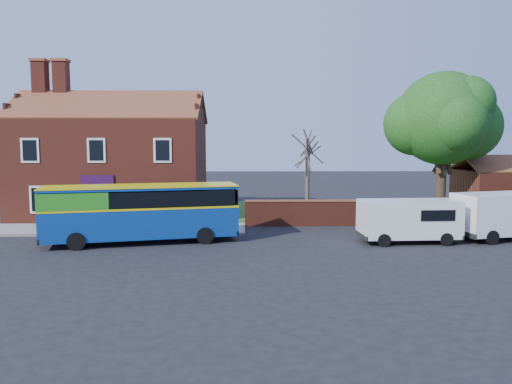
{
  "coord_description": "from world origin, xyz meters",
  "views": [
    {
      "loc": [
        2.06,
        -23.03,
        5.25
      ],
      "look_at": [
        2.64,
        5.0,
        2.3
      ],
      "focal_mm": 35.0,
      "sensor_mm": 36.0,
      "label": 1
    }
  ],
  "objects_px": {
    "bus": "(135,210)",
    "van_near": "(409,219)",
    "van_far": "(507,213)",
    "large_tree": "(443,122)"
  },
  "relations": [
    {
      "from": "van_near",
      "to": "van_far",
      "type": "relative_size",
      "value": 0.85
    },
    {
      "from": "van_far",
      "to": "large_tree",
      "type": "relative_size",
      "value": 0.6
    },
    {
      "from": "bus",
      "to": "van_near",
      "type": "bearing_deg",
      "value": -13.22
    },
    {
      "from": "bus",
      "to": "van_far",
      "type": "bearing_deg",
      "value": -10.6
    },
    {
      "from": "bus",
      "to": "van_near",
      "type": "distance_m",
      "value": 13.97
    },
    {
      "from": "van_near",
      "to": "van_far",
      "type": "xyz_separation_m",
      "value": [
        5.5,
        0.81,
        0.15
      ]
    },
    {
      "from": "bus",
      "to": "large_tree",
      "type": "xyz_separation_m",
      "value": [
        19.36,
        9.48,
        4.83
      ]
    },
    {
      "from": "bus",
      "to": "van_near",
      "type": "xyz_separation_m",
      "value": [
        13.96,
        -0.2,
        -0.46
      ]
    },
    {
      "from": "van_far",
      "to": "van_near",
      "type": "bearing_deg",
      "value": 174.83
    },
    {
      "from": "bus",
      "to": "large_tree",
      "type": "bearing_deg",
      "value": 13.71
    }
  ]
}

